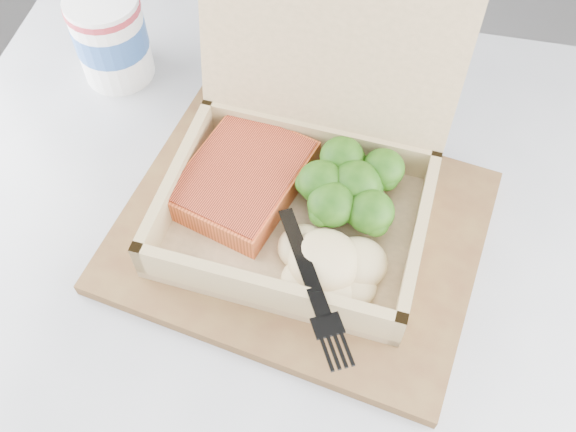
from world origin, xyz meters
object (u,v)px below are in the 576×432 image
(cafe_table, at_px, (282,361))
(paper_cup, at_px, (110,35))
(takeout_container, at_px, (306,160))
(serving_tray, at_px, (300,231))

(cafe_table, xyz_separation_m, paper_cup, (-0.26, 0.21, 0.24))
(takeout_container, bearing_deg, cafe_table, -87.35)
(cafe_table, bearing_deg, serving_tray, 89.21)
(cafe_table, relative_size, serving_tray, 2.53)
(cafe_table, relative_size, paper_cup, 8.33)
(cafe_table, xyz_separation_m, takeout_container, (-0.01, 0.10, 0.25))
(cafe_table, distance_m, paper_cup, 0.41)
(cafe_table, height_order, takeout_container, takeout_container)
(cafe_table, bearing_deg, paper_cup, 141.06)
(takeout_container, height_order, paper_cup, takeout_container)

